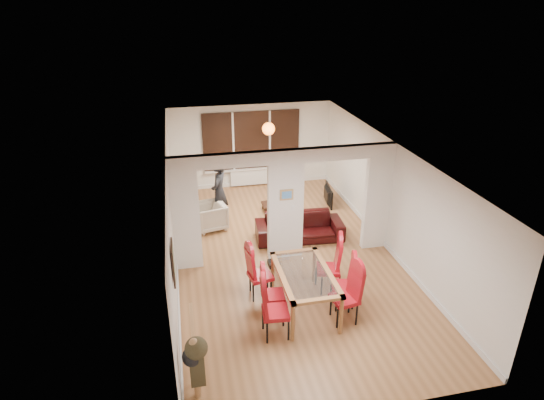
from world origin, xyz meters
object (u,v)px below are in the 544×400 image
object	(u,v)px
dining_table	(304,291)
dining_chair_la	(276,308)
person	(219,192)
coffee_table	(280,207)
dining_chair_rb	(343,283)
sofa	(299,227)
armchair	(210,216)
dining_chair_ra	(345,295)
dining_chair_rc	(328,265)
dining_chair_lb	(273,292)
dining_chair_lc	(260,272)
bottle	(279,199)
television	(326,195)
bowl	(276,204)

from	to	relation	value
dining_table	dining_chair_la	world-z (taller)	dining_chair_la
person	coffee_table	world-z (taller)	person
dining_chair_la	person	xyz separation A→B (m)	(-0.48, 4.69, 0.28)
dining_table	dining_chair_rb	world-z (taller)	dining_chair_rb
sofa	armchair	size ratio (longest dim) A/B	2.79
dining_chair_ra	dining_chair_rc	size ratio (longest dim) A/B	0.98
dining_chair_rc	armchair	xyz separation A→B (m)	(-2.13, 3.23, -0.22)
dining_chair_rb	armchair	xyz separation A→B (m)	(-2.23, 3.79, -0.17)
dining_chair_lb	dining_chair_rc	world-z (taller)	dining_chair_rc
dining_chair_rb	sofa	xyz separation A→B (m)	(-0.10, 2.78, -0.20)
dining_chair_lc	dining_chair_rc	distance (m)	1.40
dining_chair_lc	coffee_table	distance (m)	4.05
dining_chair_ra	dining_chair_rb	size ratio (longest dim) A/B	1.09
dining_chair_lc	person	distance (m)	3.52
dining_chair_la	person	size ratio (longest dim) A/B	0.67
dining_chair_lb	dining_chair_ra	distance (m)	1.32
dining_chair_la	dining_chair_lb	size ratio (longest dim) A/B	1.12
dining_chair_lb	sofa	bearing A→B (deg)	69.87
sofa	bottle	size ratio (longest dim) A/B	7.23
dining_chair_la	dining_chair_lc	bearing A→B (deg)	97.67
dining_chair_lb	sofa	distance (m)	3.07
armchair	television	world-z (taller)	armchair
armchair	television	distance (m)	3.52
dining_chair_ra	dining_chair_rb	bearing A→B (deg)	64.17
dining_chair_lb	coffee_table	size ratio (longest dim) A/B	1.02
dining_chair_lc	dining_chair_ra	xyz separation A→B (m)	(1.37, -1.08, 0.01)
dining_chair_lc	television	size ratio (longest dim) A/B	1.17
dining_chair_lc	armchair	world-z (taller)	dining_chair_lc
dining_chair_rb	coffee_table	world-z (taller)	dining_chair_rb
dining_table	bottle	bearing A→B (deg)	83.52
television	coffee_table	size ratio (longest dim) A/B	0.93
dining_table	dining_chair_ra	bearing A→B (deg)	-37.81
dining_chair_lb	dining_chair_lc	xyz separation A→B (m)	(-0.12, 0.65, 0.04)
dining_chair_la	sofa	bearing A→B (deg)	73.61
person	dining_chair_ra	bearing A→B (deg)	44.27
dining_table	coffee_table	xyz separation A→B (m)	(0.55, 4.41, -0.29)
dining_chair_ra	armchair	xyz separation A→B (m)	(-2.10, 4.23, -0.21)
bottle	dining_chair_rc	bearing A→B (deg)	-87.71
dining_chair_ra	person	size ratio (longest dim) A/B	0.65
dining_chair_ra	coffee_table	world-z (taller)	dining_chair_ra
dining_chair_rb	television	xyz separation A→B (m)	(1.19, 4.63, -0.25)
dining_chair_rb	television	size ratio (longest dim) A/B	1.10
coffee_table	armchair	bearing A→B (deg)	-161.77
dining_table	bowl	xyz separation A→B (m)	(0.40, 4.30, -0.15)
dining_chair_rb	bottle	distance (m)	4.41
dining_table	television	world-z (taller)	dining_table
dining_chair_la	bottle	xyz separation A→B (m)	(1.20, 4.97, -0.20)
dining_chair_ra	coffee_table	bearing A→B (deg)	80.89
dining_chair_la	dining_chair_ra	world-z (taller)	dining_chair_la
dining_table	dining_chair_lc	xyz separation A→B (m)	(-0.75, 0.60, 0.14)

